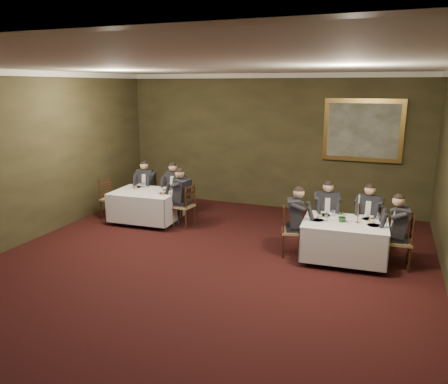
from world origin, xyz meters
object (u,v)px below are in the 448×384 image
Objects in this scene: table_main at (344,238)px; candlestick at (358,212)px; chair_sec_backright at (176,204)px; centerpiece at (343,216)px; chair_main_endleft at (292,241)px; diner_sec_backright at (176,195)px; diner_main_backright at (368,225)px; diner_sec_endright at (183,205)px; chair_main_endright at (399,252)px; chair_main_backleft at (325,231)px; diner_main_endright at (399,240)px; diner_main_endleft at (293,230)px; painting at (363,130)px; chair_sec_backleft at (147,201)px; chair_main_backright at (367,235)px; chair_sec_endright at (184,214)px; diner_main_backleft at (326,221)px; chair_sec_endleft at (112,207)px; table_second at (147,204)px; diner_sec_backleft at (147,193)px.

candlestick is (0.21, 0.03, 0.51)m from table_main.
chair_sec_backright is 4.22× the size of centerpiece.
chair_main_endleft is at bearing 163.79° from chair_sec_backright.
diner_sec_backright is (-3.33, 1.60, 0.23)m from chair_main_endleft.
diner_sec_endright is at bearing 5.24° from diner_main_backright.
diner_main_backright reaches higher than chair_main_endright.
diner_sec_backright is at bearing -24.79° from chair_main_backleft.
diner_main_endright reaches higher than table_main.
painting reaches higher than diner_main_endleft.
chair_main_backright is at bearing 164.00° from chair_sec_backleft.
diner_main_endright is 1.35× the size of chair_sec_backright.
candlestick is at bearing -86.09° from painting.
chair_sec_endright is 0.53× the size of painting.
chair_main_backright is at bearing -83.58° from diner_sec_endright.
diner_main_backleft is 3.92m from diner_sec_backright.
diner_main_backleft is 2.92m from painting.
chair_sec_backright is at bearing -130.31° from chair_main_endleft.
diner_main_endright is 6.62m from chair_sec_endleft.
diner_main_backleft is 1.00× the size of diner_main_endright.
diner_sec_backright is at bearing 90.00° from chair_sec_backright.
table_main is 1.59× the size of chair_sec_backleft.
diner_sec_backright is at bearing 131.24° from chair_sec_endleft.
chair_main_backleft is 0.98m from diner_main_endleft.
chair_sec_backleft is (-4.16, 1.57, -0.23)m from diner_main_endleft.
chair_main_backleft is at bearing 162.19° from chair_sec_backleft.
painting reaches higher than chair_sec_backright.
painting is at bearing 27.09° from table_second.
chair_main_backleft is 0.23m from diner_main_backleft.
candlestick is at bearing 155.83° from chair_sec_backleft.
candlestick is (4.87, -0.72, 0.51)m from table_second.
diner_main_backright is at bearing 164.00° from diner_sec_backleft.
painting is at bearing -114.04° from chair_main_backleft.
diner_sec_endright is (-4.67, 0.74, 0.23)m from chair_main_endright.
chair_sec_endleft is (-1.34, -0.85, 0.00)m from chair_sec_backright.
chair_main_backright is at bearing 0.62° from table_second.
chair_main_backright is at bearing 65.43° from table_main.
chair_main_backleft is 1.85× the size of candlestick.
diner_sec_backleft is at bearing -2.13° from diner_main_backright.
diner_main_backright is at bearing -179.69° from chair_sec_backright.
diner_main_backright is at bearing 169.02° from chair_main_backleft.
diner_main_endright is at bearing 173.72° from diner_sec_backright.
diner_main_endleft reaches higher than chair_sec_backright.
table_second is 1.59× the size of chair_main_backright.
chair_main_backleft is 1.58m from chair_main_endright.
diner_main_endright is 1.35× the size of chair_sec_backleft.
diner_main_backright reaches higher than chair_main_endleft.
chair_main_endleft is at bearing -177.27° from centerpiece.
chair_sec_backleft is (-6.07, 1.46, 0.00)m from chair_main_endright.
diner_sec_backright reaches higher than table_main.
diner_sec_endright is at bearing 2.73° from table_second.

